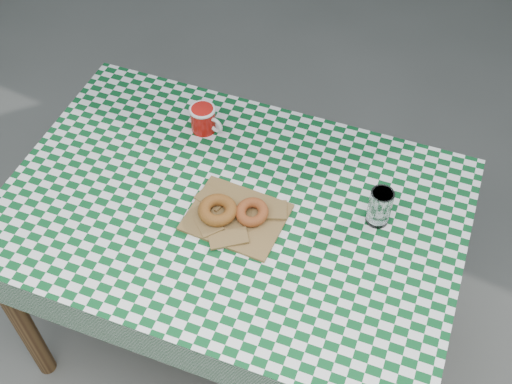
# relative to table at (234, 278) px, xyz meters

# --- Properties ---
(ground) EXTENTS (60.00, 60.00, 0.00)m
(ground) POSITION_rel_table_xyz_m (-0.10, -0.05, -0.38)
(ground) COLOR #575752
(ground) RESTS_ON ground
(table) EXTENTS (1.39, 1.02, 0.75)m
(table) POSITION_rel_table_xyz_m (0.00, 0.00, 0.00)
(table) COLOR #50301B
(table) RESTS_ON ground
(tablecloth) EXTENTS (1.41, 1.04, 0.01)m
(tablecloth) POSITION_rel_table_xyz_m (0.00, 0.00, 0.38)
(tablecloth) COLOR #0B4A20
(tablecloth) RESTS_ON table
(paper_bag) EXTENTS (0.28, 0.23, 0.01)m
(paper_bag) POSITION_rel_table_xyz_m (0.03, -0.03, 0.39)
(paper_bag) COLOR olive
(paper_bag) RESTS_ON tablecloth
(bagel_front) EXTENTS (0.12, 0.12, 0.03)m
(bagel_front) POSITION_rel_table_xyz_m (-0.01, -0.05, 0.41)
(bagel_front) COLOR brown
(bagel_front) RESTS_ON paper_bag
(bagel_back) EXTENTS (0.11, 0.11, 0.03)m
(bagel_back) POSITION_rel_table_xyz_m (0.07, -0.01, 0.41)
(bagel_back) COLOR #984A1F
(bagel_back) RESTS_ON paper_bag
(coffee_mug) EXTENTS (0.17, 0.17, 0.09)m
(coffee_mug) POSITION_rel_table_xyz_m (-0.23, 0.24, 0.42)
(coffee_mug) COLOR #B0100B
(coffee_mug) RESTS_ON tablecloth
(drinking_glass) EXTENTS (0.07, 0.07, 0.12)m
(drinking_glass) POSITION_rel_table_xyz_m (0.39, 0.15, 0.44)
(drinking_glass) COLOR silver
(drinking_glass) RESTS_ON tablecloth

